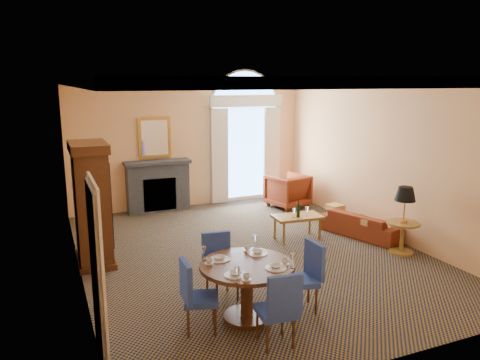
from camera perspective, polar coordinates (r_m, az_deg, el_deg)
name	(u,v)px	position (r m, az deg, el deg)	size (l,w,h in m)	color
ground	(250,253)	(8.85, 1.28, -8.88)	(7.50, 7.50, 0.00)	black
room_envelope	(235,116)	(8.90, -0.57, 7.84)	(6.04, 7.52, 3.45)	#F9B976
armoire	(92,206)	(8.53, -17.63, -3.01)	(0.61, 1.09, 2.14)	#3E1F0E
dining_table	(247,279)	(6.34, 0.84, -11.93)	(1.26, 1.26, 0.99)	#3E1F0E
dining_chair_north	(219,261)	(7.02, -2.55, -9.82)	(0.47, 0.49, 0.97)	#253F93
dining_chair_south	(280,305)	(5.76, 4.88, -14.98)	(0.47, 0.48, 0.97)	#253F93
dining_chair_east	(308,272)	(6.71, 8.23, -10.99)	(0.52, 0.52, 0.97)	#253F93
dining_chair_west	(194,292)	(6.09, -5.66, -13.39)	(0.54, 0.54, 0.97)	#253F93
sofa	(362,224)	(10.05, 14.69, -5.22)	(1.71, 0.67, 0.50)	maroon
armchair	(287,191)	(11.94, 5.80, -1.30)	(0.90, 0.92, 0.84)	maroon
coffee_table	(298,217)	(9.53, 7.04, -4.56)	(1.01, 0.61, 0.84)	olive
side_table	(404,212)	(9.12, 19.37, -3.67)	(0.60, 0.60, 1.24)	olive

